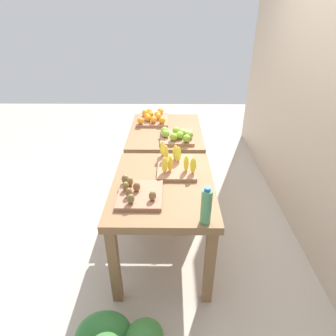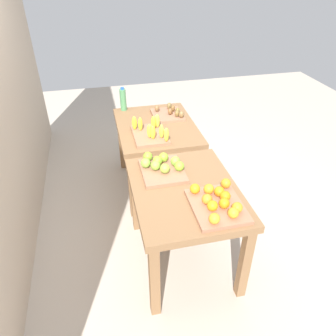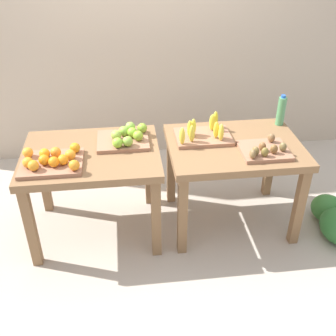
{
  "view_description": "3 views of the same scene",
  "coord_description": "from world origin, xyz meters",
  "px_view_note": "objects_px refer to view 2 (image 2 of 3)",
  "views": [
    {
      "loc": [
        2.46,
        0.06,
        1.98
      ],
      "look_at": [
        -0.08,
        0.03,
        0.54
      ],
      "focal_mm": 30.81,
      "sensor_mm": 36.0,
      "label": 1
    },
    {
      "loc": [
        -2.46,
        0.58,
        2.27
      ],
      "look_at": [
        0.04,
        -0.01,
        0.56
      ],
      "focal_mm": 34.88,
      "sensor_mm": 36.0,
      "label": 2
    },
    {
      "loc": [
        -0.3,
        -2.72,
        2.32
      ],
      "look_at": [
        0.03,
        0.0,
        0.57
      ],
      "focal_mm": 43.64,
      "sensor_mm": 36.0,
      "label": 3
    }
  ],
  "objects_px": {
    "kiwi_bin": "(169,114)",
    "water_bottle": "(123,99)",
    "banana_crate": "(151,132)",
    "watermelon_pile": "(163,132)",
    "display_table_left": "(185,200)",
    "apple_bin": "(162,167)",
    "display_table_right": "(156,134)",
    "orange_bin": "(218,203)"
  },
  "relations": [
    {
      "from": "kiwi_bin",
      "to": "orange_bin",
      "type": "bearing_deg",
      "value": 179.45
    },
    {
      "from": "water_bottle",
      "to": "orange_bin",
      "type": "bearing_deg",
      "value": -166.48
    },
    {
      "from": "kiwi_bin",
      "to": "display_table_right",
      "type": "bearing_deg",
      "value": 135.82
    },
    {
      "from": "orange_bin",
      "to": "kiwi_bin",
      "type": "xyz_separation_m",
      "value": [
        1.56,
        -0.01,
        -0.01
      ]
    },
    {
      "from": "display_table_right",
      "to": "apple_bin",
      "type": "bearing_deg",
      "value": 171.69
    },
    {
      "from": "display_table_left",
      "to": "display_table_right",
      "type": "relative_size",
      "value": 1.0
    },
    {
      "from": "orange_bin",
      "to": "banana_crate",
      "type": "relative_size",
      "value": 1.03
    },
    {
      "from": "display_table_left",
      "to": "display_table_right",
      "type": "bearing_deg",
      "value": 0.0
    },
    {
      "from": "watermelon_pile",
      "to": "banana_crate",
      "type": "bearing_deg",
      "value": 162.28
    },
    {
      "from": "kiwi_bin",
      "to": "water_bottle",
      "type": "distance_m",
      "value": 0.55
    },
    {
      "from": "apple_bin",
      "to": "watermelon_pile",
      "type": "distance_m",
      "value": 1.94
    },
    {
      "from": "display_table_left",
      "to": "watermelon_pile",
      "type": "relative_size",
      "value": 1.63
    },
    {
      "from": "display_table_left",
      "to": "display_table_right",
      "type": "xyz_separation_m",
      "value": [
        1.12,
        0.0,
        0.0
      ]
    },
    {
      "from": "display_table_right",
      "to": "water_bottle",
      "type": "xyz_separation_m",
      "value": [
        0.46,
        0.28,
        0.24
      ]
    },
    {
      "from": "apple_bin",
      "to": "kiwi_bin",
      "type": "distance_m",
      "value": 1.07
    },
    {
      "from": "display_table_left",
      "to": "watermelon_pile",
      "type": "bearing_deg",
      "value": -7.58
    },
    {
      "from": "display_table_left",
      "to": "kiwi_bin",
      "type": "xyz_separation_m",
      "value": [
        1.3,
        -0.18,
        0.14
      ]
    },
    {
      "from": "apple_bin",
      "to": "orange_bin",
      "type": "bearing_deg",
      "value": -151.99
    },
    {
      "from": "banana_crate",
      "to": "water_bottle",
      "type": "bearing_deg",
      "value": 14.47
    },
    {
      "from": "banana_crate",
      "to": "watermelon_pile",
      "type": "height_order",
      "value": "banana_crate"
    },
    {
      "from": "display_table_right",
      "to": "watermelon_pile",
      "type": "relative_size",
      "value": 1.63
    },
    {
      "from": "kiwi_bin",
      "to": "display_table_left",
      "type": "bearing_deg",
      "value": 172.31
    },
    {
      "from": "display_table_left",
      "to": "water_bottle",
      "type": "height_order",
      "value": "water_bottle"
    },
    {
      "from": "orange_bin",
      "to": "kiwi_bin",
      "type": "height_order",
      "value": "orange_bin"
    },
    {
      "from": "banana_crate",
      "to": "watermelon_pile",
      "type": "xyz_separation_m",
      "value": [
        1.18,
        -0.38,
        -0.64
      ]
    },
    {
      "from": "watermelon_pile",
      "to": "orange_bin",
      "type": "bearing_deg",
      "value": 177.2
    },
    {
      "from": "apple_bin",
      "to": "kiwi_bin",
      "type": "height_order",
      "value": "apple_bin"
    },
    {
      "from": "orange_bin",
      "to": "apple_bin",
      "type": "height_order",
      "value": "apple_bin"
    },
    {
      "from": "banana_crate",
      "to": "watermelon_pile",
      "type": "bearing_deg",
      "value": -17.72
    },
    {
      "from": "display_table_left",
      "to": "banana_crate",
      "type": "xyz_separation_m",
      "value": [
        0.88,
        0.1,
        0.16
      ]
    },
    {
      "from": "orange_bin",
      "to": "apple_bin",
      "type": "relative_size",
      "value": 1.11
    },
    {
      "from": "orange_bin",
      "to": "banana_crate",
      "type": "distance_m",
      "value": 1.18
    },
    {
      "from": "display_table_left",
      "to": "orange_bin",
      "type": "height_order",
      "value": "orange_bin"
    },
    {
      "from": "apple_bin",
      "to": "water_bottle",
      "type": "height_order",
      "value": "water_bottle"
    },
    {
      "from": "water_bottle",
      "to": "watermelon_pile",
      "type": "height_order",
      "value": "water_bottle"
    },
    {
      "from": "apple_bin",
      "to": "banana_crate",
      "type": "height_order",
      "value": "banana_crate"
    },
    {
      "from": "orange_bin",
      "to": "apple_bin",
      "type": "xyz_separation_m",
      "value": [
        0.53,
        0.28,
        0.0
      ]
    },
    {
      "from": "apple_bin",
      "to": "water_bottle",
      "type": "xyz_separation_m",
      "value": [
        1.31,
        0.16,
        0.08
      ]
    },
    {
      "from": "display_table_right",
      "to": "watermelon_pile",
      "type": "bearing_deg",
      "value": -16.21
    },
    {
      "from": "orange_bin",
      "to": "water_bottle",
      "type": "xyz_separation_m",
      "value": [
        1.84,
        0.44,
        0.08
      ]
    },
    {
      "from": "kiwi_bin",
      "to": "watermelon_pile",
      "type": "relative_size",
      "value": 0.57
    },
    {
      "from": "banana_crate",
      "to": "kiwi_bin",
      "type": "bearing_deg",
      "value": -33.74
    }
  ]
}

